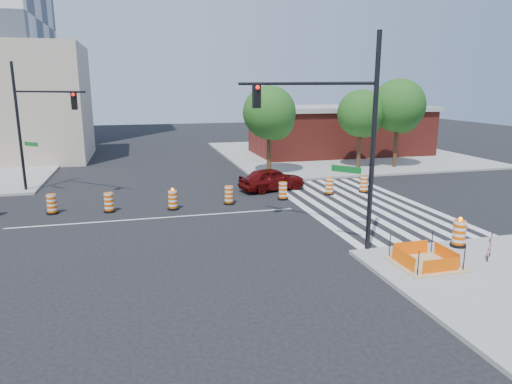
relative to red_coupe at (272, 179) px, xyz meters
The scene contains 22 objects.
ground 8.64m from the red_coupe, 147.78° to the right, with size 120.00×120.00×0.00m, color black.
sidewalk_ne 17.18m from the red_coupe, 51.37° to the left, with size 22.00×22.00×0.15m, color gray.
crosswalk_east 5.92m from the red_coupe, 51.41° to the right, with size 6.75×13.50×0.01m.
lane_centerline 8.64m from the red_coupe, 147.78° to the right, with size 14.00×0.12×0.01m, color silver.
excavation_pit 13.71m from the red_coupe, 82.81° to the right, with size 2.20×2.20×0.90m.
brick_storefront 17.24m from the red_coupe, 51.37° to the left, with size 16.50×8.50×4.60m.
beige_midrise 26.33m from the red_coupe, 137.93° to the left, with size 14.00×10.00×10.00m, color #BFAA92.
red_coupe is the anchor object (origin of this frame).
signal_pole_se 11.20m from the red_coupe, 93.64° to the right, with size 4.27×4.71×8.21m.
signal_pole_nw 14.51m from the red_coupe, behind, with size 4.43×3.98×7.70m.
pit_drum 12.96m from the red_coupe, 71.41° to the right, with size 0.62×0.62×1.22m.
barricade 14.41m from the red_coupe, 72.60° to the right, with size 0.59×0.55×0.90m.
tree_north_c 6.18m from the red_coupe, 75.39° to the left, with size 3.85×3.82×6.49m.
tree_north_d 11.08m from the red_coupe, 32.44° to the left, with size 3.65×3.65×6.21m.
tree_north_e 13.45m from the red_coupe, 23.39° to the left, with size 4.14×4.14×7.03m.
median_drum_2 12.74m from the red_coupe, 169.03° to the right, with size 0.60×0.60×1.02m.
median_drum_3 10.08m from the red_coupe, 163.90° to the right, with size 0.60×0.60×1.02m.
median_drum_4 7.14m from the red_coupe, 154.04° to the right, with size 0.60×0.60×1.18m.
median_drum_5 4.30m from the red_coupe, 140.23° to the right, with size 0.60×0.60×1.02m.
median_drum_6 2.51m from the red_coupe, 91.61° to the right, with size 0.60×0.60×1.02m.
median_drum_7 3.66m from the red_coupe, 33.41° to the right, with size 0.60×0.60×1.02m.
median_drum_8 5.71m from the red_coupe, 20.81° to the right, with size 0.60×0.60×1.02m.
Camera 1 is at (-0.78, -22.39, 6.39)m, focal length 32.00 mm.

